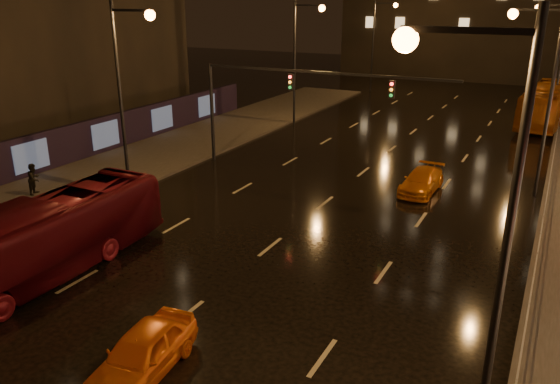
% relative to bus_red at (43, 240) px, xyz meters
% --- Properties ---
extents(ground, '(140.00, 140.00, 0.00)m').
position_rel_bus_red_xyz_m(ground, '(6.33, 16.17, -1.51)').
color(ground, black).
rests_on(ground, ground).
extents(sidewalk_left, '(7.00, 70.00, 0.15)m').
position_rel_bus_red_xyz_m(sidewalk_left, '(-7.17, 11.17, -1.44)').
color(sidewalk_left, '#38332D').
rests_on(sidewalk_left, ground).
extents(hoarding_left, '(0.30, 46.00, 2.50)m').
position_rel_bus_red_xyz_m(hoarding_left, '(-10.87, 8.17, -0.26)').
color(hoarding_left, black).
rests_on(hoarding_left, ground).
extents(traffic_signal, '(15.31, 0.32, 6.20)m').
position_rel_bus_red_xyz_m(traffic_signal, '(1.27, 16.17, 3.22)').
color(traffic_signal, black).
rests_on(traffic_signal, ground).
extents(streetlight_right, '(2.64, 0.50, 10.00)m').
position_rel_bus_red_xyz_m(streetlight_right, '(15.25, -1.83, 4.92)').
color(streetlight_right, black).
rests_on(streetlight_right, ground).
extents(railing_right, '(0.05, 56.00, 1.00)m').
position_rel_bus_red_xyz_m(railing_right, '(16.53, 14.17, -0.61)').
color(railing_right, '#99999E').
rests_on(railing_right, sidewalk_right).
extents(bus_red, '(2.67, 10.87, 3.02)m').
position_rel_bus_red_xyz_m(bus_red, '(0.00, 0.00, 0.00)').
color(bus_red, '#5C0D18').
rests_on(bus_red, ground).
extents(bus_curb, '(3.78, 12.09, 3.31)m').
position_rel_bus_red_xyz_m(bus_curb, '(15.33, 37.90, 0.15)').
color(bus_curb, '#87400D').
rests_on(bus_curb, ground).
extents(taxi_near, '(2.06, 4.18, 1.37)m').
position_rel_bus_red_xyz_m(taxi_near, '(7.13, -2.83, -0.82)').
color(taxi_near, orange).
rests_on(taxi_near, ground).
extents(taxi_far, '(1.83, 4.25, 1.22)m').
position_rel_bus_red_xyz_m(taxi_far, '(10.33, 16.19, -0.90)').
color(taxi_far, orange).
rests_on(taxi_far, ground).
extents(pedestrian_b, '(0.88, 0.98, 1.67)m').
position_rel_bus_red_xyz_m(pedestrian_b, '(-7.80, 5.95, -0.53)').
color(pedestrian_b, black).
rests_on(pedestrian_b, sidewalk_left).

